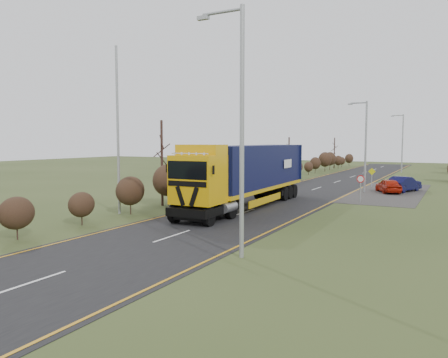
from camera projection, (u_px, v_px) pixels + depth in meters
The scene contains 14 objects.
ground at pixel (214, 223), 24.53m from camera, with size 160.00×160.00×0.00m, color #33411C.
road at pixel (279, 201), 33.28m from camera, with size 8.00×120.00×0.02m, color black.
layby at pixel (388, 192), 38.96m from camera, with size 6.00×18.00×0.02m, color #2C2A27.
lane_markings at pixel (277, 201), 33.01m from camera, with size 7.52×116.00×0.01m.
hedgerow at pixel (197, 179), 34.15m from camera, with size 2.24×102.04×6.05m.
lorry at pixel (247, 172), 30.03m from camera, with size 3.07×15.82×4.39m.
car_red_hatchback at pixel (388, 186), 38.70m from camera, with size 1.48×3.69×1.26m, color #A91908.
car_blue_sedan at pixel (404, 184), 39.55m from camera, with size 1.46×4.20×1.38m, color #090933.
streetlight_near at pixel (239, 121), 16.86m from camera, with size 2.06×0.19×9.72m.
streetlight_mid at pixel (365, 143), 38.87m from camera, with size 1.74×0.18×8.11m.
streetlight_far at pixel (402, 141), 63.24m from camera, with size 1.80×0.18×8.43m.
left_pole at pixel (118, 131), 27.16m from camera, with size 0.16×0.16×10.43m, color #9A9D9F.
speed_sign at pixel (361, 184), 32.50m from camera, with size 0.57×0.10×2.06m.
warning_board at pixel (372, 175), 43.72m from camera, with size 0.73×0.11×1.91m.
Camera 1 is at (12.06, -21.01, 4.60)m, focal length 35.00 mm.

